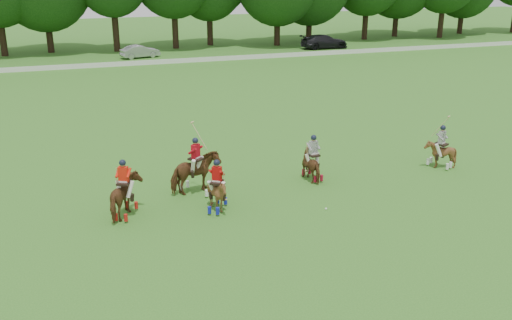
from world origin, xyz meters
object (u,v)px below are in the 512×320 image
object	(u,v)px
polo_red_b	(196,173)
polo_stripe_a	(313,164)
car_mid	(140,52)
car_right	(324,42)
polo_ball	(326,209)
polo_stripe_b	(440,153)
polo_red_c	(217,193)
polo_red_a	(125,196)

from	to	relation	value
polo_red_b	polo_stripe_a	xyz separation A→B (m)	(5.34, -0.10, -0.17)
car_mid	car_right	xyz separation A→B (m)	(20.96, 0.00, 0.14)
polo_ball	car_mid	bearing A→B (deg)	92.09
car_right	car_mid	bearing A→B (deg)	90.63
polo_stripe_b	polo_red_c	bearing A→B (deg)	-172.96
car_mid	polo_red_a	world-z (taller)	polo_red_a
polo_stripe_b	polo_ball	bearing A→B (deg)	-159.35
polo_red_a	polo_ball	size ratio (longest dim) A/B	25.80
polo_red_a	polo_stripe_a	size ratio (longest dim) A/B	1.10
polo_red_a	polo_stripe_b	distance (m)	14.93
polo_red_c	polo_stripe_a	bearing A→B (deg)	21.06
car_mid	polo_red_b	world-z (taller)	polo_red_b
polo_stripe_a	polo_stripe_b	world-z (taller)	polo_stripe_b
polo_red_a	car_mid	bearing A→B (deg)	81.15
car_mid	polo_ball	bearing A→B (deg)	169.26
car_mid	car_right	size ratio (longest dim) A/B	0.73
polo_stripe_a	polo_ball	xyz separation A→B (m)	(-0.88, -3.26, -0.70)
car_right	polo_stripe_b	xyz separation A→B (m)	(-12.15, -38.38, -0.05)
polo_stripe_a	polo_stripe_b	bearing A→B (deg)	-4.52
polo_stripe_a	polo_ball	size ratio (longest dim) A/B	23.41
car_mid	polo_red_b	bearing A→B (deg)	162.69
polo_red_c	polo_stripe_a	world-z (taller)	polo_red_c
car_mid	polo_red_c	size ratio (longest dim) A/B	1.86
polo_red_b	polo_stripe_b	distance (m)	11.79
polo_red_c	polo_ball	world-z (taller)	polo_red_c
polo_stripe_a	polo_ball	bearing A→B (deg)	-105.07
polo_red_a	polo_red_b	xyz separation A→B (m)	(3.14, 1.39, 0.07)
car_right	polo_red_c	xyz separation A→B (m)	(-23.56, -39.79, -0.04)
polo_stripe_a	polo_red_a	bearing A→B (deg)	-171.36
polo_red_b	car_right	bearing A→B (deg)	57.65
polo_red_c	polo_ball	xyz separation A→B (m)	(4.10, -1.35, -0.70)
car_mid	car_right	distance (m)	20.96
car_mid	polo_red_b	size ratio (longest dim) A/B	1.32
polo_red_a	polo_stripe_a	distance (m)	8.57
polo_red_a	polo_stripe_a	bearing A→B (deg)	8.64
polo_stripe_b	polo_red_b	bearing A→B (deg)	177.02
polo_red_c	polo_ball	size ratio (longest dim) A/B	23.70
car_mid	polo_red_a	distance (m)	39.63
car_mid	polo_red_b	distance (m)	37.88
polo_red_b	polo_stripe_a	bearing A→B (deg)	-1.12
car_mid	polo_ball	world-z (taller)	car_mid
polo_stripe_a	polo_ball	world-z (taller)	polo_stripe_a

